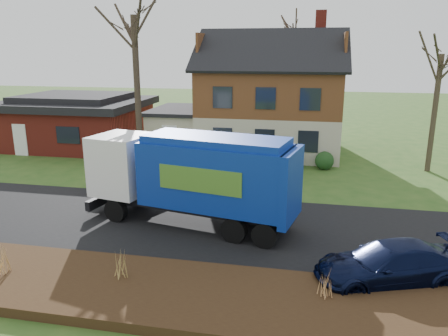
# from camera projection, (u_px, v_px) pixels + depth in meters

# --- Properties ---
(ground) EXTENTS (120.00, 120.00, 0.00)m
(ground) POSITION_uv_depth(u_px,v_px,m) (186.00, 224.00, 17.56)
(ground) COLOR #2B511B
(ground) RESTS_ON ground
(road) EXTENTS (80.00, 7.00, 0.02)m
(road) POSITION_uv_depth(u_px,v_px,m) (186.00, 224.00, 17.56)
(road) COLOR black
(road) RESTS_ON ground
(mulch_verge) EXTENTS (80.00, 3.50, 0.30)m
(mulch_verge) POSITION_uv_depth(u_px,v_px,m) (135.00, 290.00, 12.51)
(mulch_verge) COLOR black
(mulch_verge) RESTS_ON ground
(main_house) EXTENTS (12.95, 8.95, 9.26)m
(main_house) POSITION_uv_depth(u_px,v_px,m) (264.00, 92.00, 29.37)
(main_house) COLOR beige
(main_house) RESTS_ON ground
(ranch_house) EXTENTS (9.80, 8.20, 3.70)m
(ranch_house) POSITION_uv_depth(u_px,v_px,m) (77.00, 120.00, 31.66)
(ranch_house) COLOR maroon
(ranch_house) RESTS_ON ground
(garbage_truck) EXTENTS (8.85, 3.95, 3.67)m
(garbage_truck) POSITION_uv_depth(u_px,v_px,m) (195.00, 174.00, 16.99)
(garbage_truck) COLOR black
(garbage_truck) RESTS_ON ground
(silver_sedan) EXTENTS (5.28, 3.04, 1.65)m
(silver_sedan) POSITION_uv_depth(u_px,v_px,m) (147.00, 172.00, 21.93)
(silver_sedan) COLOR #AAACB2
(silver_sedan) RESTS_ON ground
(navy_wagon) EXTENTS (4.82, 3.20, 1.30)m
(navy_wagon) POSITION_uv_depth(u_px,v_px,m) (389.00, 265.00, 12.91)
(navy_wagon) COLOR black
(navy_wagon) RESTS_ON ground
(tree_front_east) EXTENTS (3.38, 3.38, 9.39)m
(tree_front_east) POSITION_uv_depth(u_px,v_px,m) (445.00, 33.00, 23.26)
(tree_front_east) COLOR #423727
(tree_front_east) RESTS_ON ground
(tree_back) EXTENTS (3.50, 3.50, 11.09)m
(tree_back) POSITION_uv_depth(u_px,v_px,m) (296.00, 19.00, 35.78)
(tree_back) COLOR #402F26
(tree_back) RESTS_ON ground
(grass_clump_west) EXTENTS (0.36, 0.29, 0.94)m
(grass_clump_west) POSITION_uv_depth(u_px,v_px,m) (3.00, 258.00, 13.04)
(grass_clump_west) COLOR tan
(grass_clump_west) RESTS_ON mulch_verge
(grass_clump_mid) EXTENTS (0.31, 0.25, 0.86)m
(grass_clump_mid) POSITION_uv_depth(u_px,v_px,m) (120.00, 265.00, 12.73)
(grass_clump_mid) COLOR tan
(grass_clump_mid) RESTS_ON mulch_verge
(grass_clump_east) EXTENTS (0.31, 0.26, 0.79)m
(grass_clump_east) POSITION_uv_depth(u_px,v_px,m) (326.00, 283.00, 11.82)
(grass_clump_east) COLOR tan
(grass_clump_east) RESTS_ON mulch_verge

